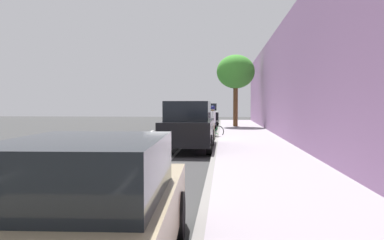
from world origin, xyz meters
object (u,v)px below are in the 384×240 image
object	(u,v)px
bicycle_at_curb	(209,131)
street_tree_mid_block	(236,72)
cyclist_with_backpack	(213,118)
parked_suv_black_second	(189,125)
parked_sedan_tan_nearest	(87,213)
parked_sedan_dark_blue_mid	(203,120)
parked_pickup_white_far	(207,115)

from	to	relation	value
bicycle_at_curb	street_tree_mid_block	size ratio (longest dim) A/B	0.30
bicycle_at_curb	cyclist_with_backpack	bearing A→B (deg)	-63.42
parked_suv_black_second	parked_sedan_tan_nearest	bearing A→B (deg)	-90.00
parked_sedan_tan_nearest	parked_sedan_dark_blue_mid	xyz separation A→B (m)	(-0.11, 23.69, 0.00)
parked_pickup_white_far	cyclist_with_backpack	xyz separation A→B (m)	(0.95, -14.66, 0.21)
parked_pickup_white_far	parked_sedan_tan_nearest	bearing A→B (deg)	-89.79
parked_sedan_tan_nearest	parked_pickup_white_far	size ratio (longest dim) A/B	0.84
parked_suv_black_second	bicycle_at_curb	distance (m)	5.90
parked_sedan_tan_nearest	parked_pickup_white_far	world-z (taller)	parked_pickup_white_far
street_tree_mid_block	parked_suv_black_second	bearing A→B (deg)	-99.17
street_tree_mid_block	cyclist_with_backpack	bearing A→B (deg)	-99.40
cyclist_with_backpack	parked_sedan_tan_nearest	bearing A→B (deg)	-92.83
parked_suv_black_second	street_tree_mid_block	world-z (taller)	street_tree_mid_block
cyclist_with_backpack	parked_sedan_dark_blue_mid	bearing A→B (deg)	97.90
bicycle_at_curb	cyclist_with_backpack	distance (m)	0.90
parked_sedan_tan_nearest	parked_suv_black_second	bearing A→B (deg)	90.00
cyclist_with_backpack	street_tree_mid_block	size ratio (longest dim) A/B	0.32
parked_sedan_tan_nearest	street_tree_mid_block	bearing A→B (deg)	84.86
street_tree_mid_block	parked_sedan_tan_nearest	bearing A→B (deg)	-95.14
cyclist_with_backpack	bicycle_at_curb	bearing A→B (deg)	116.58
parked_sedan_tan_nearest	bicycle_at_curb	xyz separation A→B (m)	(0.61, 17.33, -0.39)
parked_suv_black_second	street_tree_mid_block	bearing A→B (deg)	80.83
parked_sedan_dark_blue_mid	bicycle_at_curb	distance (m)	6.42
parked_suv_black_second	cyclist_with_backpack	world-z (taller)	parked_suv_black_second
street_tree_mid_block	parked_pickup_white_far	bearing A→B (deg)	113.68
bicycle_at_curb	street_tree_mid_block	bearing A→B (deg)	78.71
parked_sedan_tan_nearest	street_tree_mid_block	world-z (taller)	street_tree_mid_block
parked_sedan_tan_nearest	parked_suv_black_second	size ratio (longest dim) A/B	0.95
parked_pickup_white_far	street_tree_mid_block	xyz separation A→B (m)	(2.45, -5.59, 3.47)
parked_sedan_dark_blue_mid	parked_pickup_white_far	xyz separation A→B (m)	(-0.00, 7.86, 0.15)
parked_sedan_tan_nearest	bicycle_at_curb	bearing A→B (deg)	87.98
parked_sedan_tan_nearest	parked_sedan_dark_blue_mid	world-z (taller)	same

